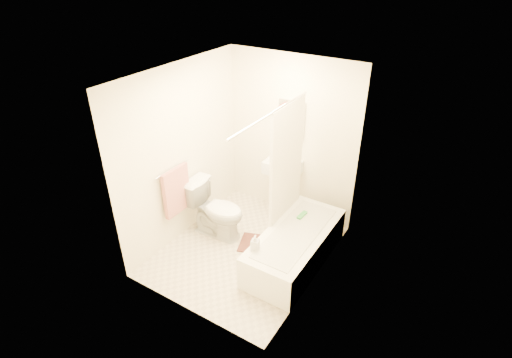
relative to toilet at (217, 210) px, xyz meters
The scene contains 17 objects.
floor 0.70m from the toilet, 11.35° to the right, with size 2.40×2.40×0.00m, color beige.
ceiling 2.08m from the toilet, 11.35° to the right, with size 2.40×2.40×0.00m, color white.
wall_back 1.46m from the toilet, 62.70° to the left, with size 2.00×0.02×2.40m, color beige.
wall_left 0.92m from the toilet, 165.61° to the right, with size 0.02×2.40×2.40m, color beige.
wall_right 1.76m from the toilet, ahead, with size 0.02×2.40×2.40m, color beige.
mirror 1.63m from the toilet, 62.27° to the left, with size 0.40×0.03×0.55m, color white.
curtain_rod 1.82m from the toilet, ahead, with size 0.03×0.03×1.70m, color silver.
shower_curtain 1.25m from the toilet, 24.22° to the left, with size 0.04×0.80×1.55m, color silver.
towel_bar 0.88m from the toilet, 137.73° to the right, with size 0.02×0.02×0.60m, color silver.
towel 0.64m from the toilet, 135.49° to the right, with size 0.06×0.45×0.66m, color #CC7266.
toilet_paper 0.48m from the toilet, behind, with size 0.12×0.12×0.11m, color white.
toilet is the anchor object (origin of this frame).
sink 1.09m from the toilet, 60.59° to the left, with size 0.50×0.40×0.98m, color silver, non-canonical shape.
bathtub 1.22m from the toilet, ahead, with size 0.71×1.62×0.46m, color white, non-canonical shape.
bath_mat 0.77m from the toilet, ahead, with size 0.56×0.42×0.02m, color #4F261D.
soap_bottle 1.07m from the toilet, 27.60° to the right, with size 0.09×0.09×0.20m, color silver.
scrub_brush 1.19m from the toilet, 20.13° to the left, with size 0.06×0.19×0.04m, color green.
Camera 1 is at (2.33, -3.50, 3.56)m, focal length 28.00 mm.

